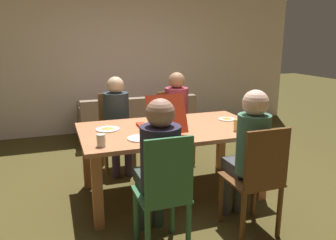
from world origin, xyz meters
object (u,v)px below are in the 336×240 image
Objects in this scene: person_3 at (178,110)px; plate_1 at (140,138)px; chair_0 at (257,178)px; chair_2 at (116,129)px; plate_0 at (108,129)px; drinking_glass_1 at (237,125)px; person_1 at (158,161)px; person_2 at (117,116)px; chair_1 at (164,193)px; dining_table at (171,137)px; couch at (136,122)px; plate_2 at (227,119)px; person_0 at (248,148)px; chair_3 at (174,123)px; pizza_box_0 at (160,124)px; drinking_glass_0 at (101,140)px.

plate_1 is at bearing -125.51° from person_3.
plate_1 is at bearing 139.18° from chair_0.
plate_0 is at bearing -105.48° from chair_2.
person_3 is at bearing 98.52° from drinking_glass_1.
person_1 reaches higher than person_2.
chair_1 is (-0.83, -0.01, 0.01)m from chair_0.
person_3 is (0.83, 0.03, 0.01)m from person_2.
dining_table is 1.01× the size of couch.
person_2 is 6.05× the size of plate_2.
plate_2 is at bearing -73.84° from couch.
chair_0 is 0.83m from chair_1.
person_0 is (0.00, 0.15, 0.22)m from chair_0.
chair_2 is 1.02× the size of chair_3.
chair_0 is 2.03m from person_2.
person_1 reaches higher than person_3.
plate_2 is (0.32, -0.89, 0.24)m from chair_3.
chair_1 is 1.06m from pizza_box_0.
chair_0 reaches higher than plate_1.
drinking_glass_1 is (1.01, -0.06, 0.05)m from plate_1.
person_0 reaches higher than chair_2.
chair_3 is at bearing 90.00° from chair_0.
pizza_box_0 is at bearing -118.08° from chair_3.
person_2 is 0.75m from plate_0.
chair_1 reaches higher than dining_table.
chair_1 is at bearing -179.49° from chair_0.
person_0 is 11.46× the size of drinking_glass_0.
person_1 is 1.31× the size of chair_3.
plate_1 is at bearing 89.81° from person_1.
chair_1 is (-0.83, -0.16, -0.21)m from person_0.
person_1 is 1.01× the size of person_3.
person_3 is 1.38m from couch.
dining_table is 0.98m from person_3.
drinking_glass_1 is at bearing -52.69° from chair_2.
chair_2 is 8.02× the size of drinking_glass_1.
couch is (0.27, 2.16, -0.52)m from pizza_box_0.
person_0 is 1.88m from person_2.
dining_table is 15.64× the size of drinking_glass_1.
plate_0 reaches higher than couch.
chair_3 is 0.25m from person_3.
chair_1 is 9.06× the size of drinking_glass_0.
chair_0 is 1.01× the size of chair_2.
person_0 reaches higher than drinking_glass_0.
plate_1 is (-0.83, 0.56, 0.01)m from person_0.
person_0 is 1.30× the size of chair_2.
chair_3 is 1.39m from drinking_glass_1.
chair_0 reaches higher than dining_table.
plate_0 is at bearing 159.08° from drinking_glass_1.
person_1 reaches higher than pizza_box_0.
drinking_glass_1 is at bearing 70.09° from person_0.
drinking_glass_0 is at bearing -133.75° from person_3.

